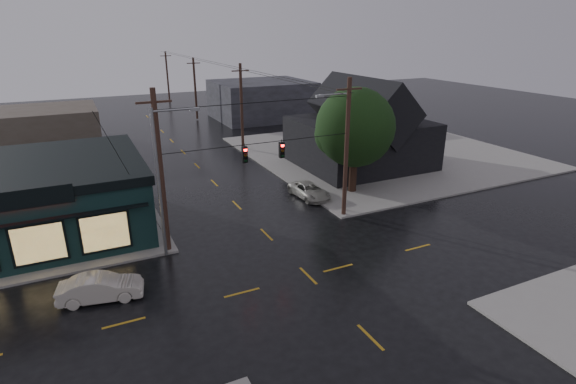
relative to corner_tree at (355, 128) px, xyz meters
name	(u,v)px	position (x,y,z in m)	size (l,w,h in m)	color
ground_plane	(308,276)	(-9.90, -10.53, -5.62)	(160.00, 160.00, 0.00)	black
sidewalk_ne	(380,152)	(10.10, 9.47, -5.54)	(28.00, 28.00, 0.15)	gray
pizza_shop	(14,201)	(-24.90, 2.42, -3.06)	(16.30, 12.34, 4.90)	black
ne_building	(361,122)	(5.10, 6.47, -1.14)	(12.60, 11.60, 8.75)	black
corner_tree	(355,128)	(0.00, 0.00, 0.00)	(6.52, 6.52, 8.75)	black
utility_pole_nw	(169,251)	(-16.40, -4.03, -5.62)	(2.00, 0.32, 10.15)	black
utility_pole_ne	(343,216)	(-3.40, -4.03, -5.62)	(2.00, 0.32, 10.15)	black
utility_pole_far_a	(243,150)	(-3.40, 17.47, -5.62)	(2.00, 0.32, 9.65)	black
utility_pole_far_b	(197,120)	(-3.40, 37.47, -5.62)	(2.00, 0.32, 9.15)	black
utility_pole_far_c	(170,101)	(-3.40, 57.47, -5.62)	(2.00, 0.32, 9.15)	black
span_signal_assembly	(263,152)	(-9.80, -4.03, 0.08)	(13.00, 0.48, 1.23)	black
streetlight_nw	(167,257)	(-16.70, -4.73, -5.62)	(5.40, 0.30, 9.15)	gray
streetlight_ne	(344,211)	(-2.90, -3.33, -5.62)	(5.40, 0.30, 9.15)	gray
bg_building_west	(43,127)	(-23.90, 29.47, -3.42)	(12.00, 10.00, 4.40)	#40372E
bg_building_east	(262,100)	(6.10, 34.47, -2.82)	(14.00, 12.00, 5.60)	#25252A
sedan_cream	(101,288)	(-20.65, -7.94, -4.93)	(1.46, 4.17, 1.37)	beige
suv_silver	(309,191)	(-3.90, 0.45, -5.01)	(2.00, 4.34, 1.21)	#A5A398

